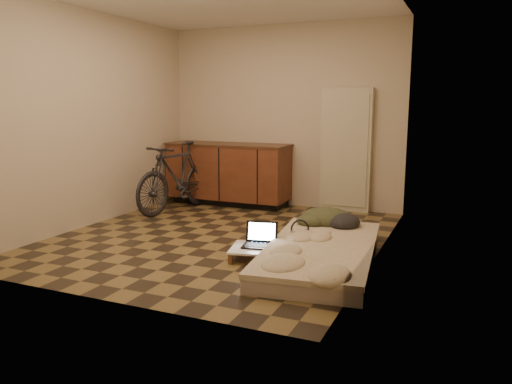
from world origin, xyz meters
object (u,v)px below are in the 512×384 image
at_px(lap_desk, 267,249).
at_px(laptop, 260,240).
at_px(bicycle, 177,173).
at_px(futon, 321,253).

relative_size(lap_desk, laptop, 2.14).
bearing_deg(lap_desk, bicycle, 128.88).
distance_m(bicycle, futon, 2.91).
relative_size(futon, laptop, 5.80).
height_order(bicycle, lap_desk, bicycle).
height_order(bicycle, laptop, bicycle).
xyz_separation_m(futon, lap_desk, (-0.50, -0.13, 0.01)).
xyz_separation_m(bicycle, futon, (2.50, -1.43, -0.44)).
bearing_deg(futon, lap_desk, -171.98).
xyz_separation_m(futon, laptop, (-0.60, -0.08, 0.08)).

